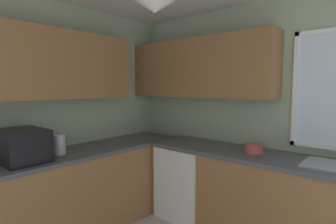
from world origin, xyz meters
TOP-DOWN VIEW (x-y plane):
  - room_shell at (-0.73, 0.54)m, footprint 3.58×3.56m
  - counter_run_left at (-1.42, 0.00)m, footprint 0.65×3.17m
  - counter_run_back at (0.21, 1.41)m, footprint 2.67×0.65m
  - dishwasher at (-0.76, 1.38)m, footprint 0.60×0.60m
  - microwave at (-1.42, -0.25)m, footprint 0.48×0.36m
  - kettle at (-1.40, 0.09)m, footprint 0.12×0.12m
  - bowl at (0.03, 1.41)m, footprint 0.19×0.19m

SIDE VIEW (x-z plane):
  - dishwasher at x=-0.76m, z-range 0.00..0.86m
  - counter_run_left at x=-1.42m, z-range 0.00..0.91m
  - counter_run_back at x=0.21m, z-range 0.00..0.91m
  - bowl at x=0.03m, z-range 0.90..0.99m
  - kettle at x=-1.40m, z-range 0.90..1.11m
  - microwave at x=-1.42m, z-range 0.90..1.19m
  - room_shell at x=-0.73m, z-range 0.51..3.07m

